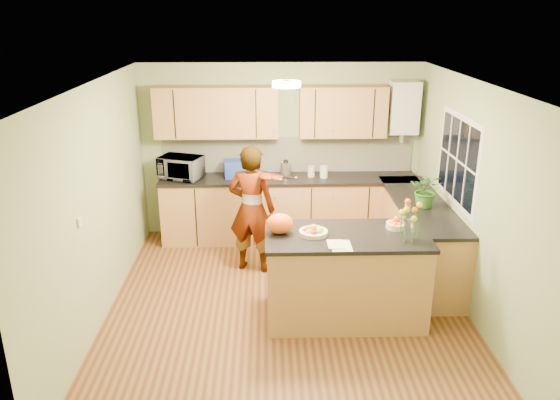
{
  "coord_description": "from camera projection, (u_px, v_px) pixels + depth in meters",
  "views": [
    {
      "loc": [
        -0.22,
        -5.43,
        3.22
      ],
      "look_at": [
        -0.06,
        0.5,
        1.11
      ],
      "focal_mm": 35.0,
      "sensor_mm": 36.0,
      "label": 1
    }
  ],
  "objects": [
    {
      "name": "floor",
      "position": [
        287.0,
        307.0,
        6.2
      ],
      "size": [
        4.5,
        4.5,
        0.0
      ],
      "primitive_type": "plane",
      "color": "#562C18",
      "rests_on": "ground"
    },
    {
      "name": "ceiling",
      "position": [
        288.0,
        84.0,
        5.36
      ],
      "size": [
        4.0,
        4.5,
        0.02
      ],
      "primitive_type": "cube",
      "color": "silver",
      "rests_on": "wall_back"
    },
    {
      "name": "wall_back",
      "position": [
        281.0,
        151.0,
        7.9
      ],
      "size": [
        4.0,
        0.02,
        2.5
      ],
      "primitive_type": "cube",
      "color": "#8EA475",
      "rests_on": "floor"
    },
    {
      "name": "wall_front",
      "position": [
        300.0,
        317.0,
        3.66
      ],
      "size": [
        4.0,
        0.02,
        2.5
      ],
      "primitive_type": "cube",
      "color": "#8EA475",
      "rests_on": "floor"
    },
    {
      "name": "wall_left",
      "position": [
        97.0,
        205.0,
        5.73
      ],
      "size": [
        0.02,
        4.5,
        2.5
      ],
      "primitive_type": "cube",
      "color": "#8EA475",
      "rests_on": "floor"
    },
    {
      "name": "wall_right",
      "position": [
        474.0,
        202.0,
        5.83
      ],
      "size": [
        0.02,
        4.5,
        2.5
      ],
      "primitive_type": "cube",
      "color": "#8EA475",
      "rests_on": "floor"
    },
    {
      "name": "back_counter",
      "position": [
        289.0,
        208.0,
        7.88
      ],
      "size": [
        3.64,
        0.62,
        0.94
      ],
      "color": "#AB7B44",
      "rests_on": "floor"
    },
    {
      "name": "right_counter",
      "position": [
        419.0,
        237.0,
        6.88
      ],
      "size": [
        0.62,
        2.24,
        0.94
      ],
      "color": "#AB7B44",
      "rests_on": "floor"
    },
    {
      "name": "splashback",
      "position": [
        288.0,
        154.0,
        7.9
      ],
      "size": [
        3.6,
        0.02,
        0.52
      ],
      "primitive_type": "cube",
      "color": "#EDE7CD",
      "rests_on": "back_counter"
    },
    {
      "name": "upper_cabinets",
      "position": [
        269.0,
        112.0,
        7.53
      ],
      "size": [
        3.2,
        0.34,
        0.7
      ],
      "color": "#AB7B44",
      "rests_on": "wall_back"
    },
    {
      "name": "boiler",
      "position": [
        404.0,
        108.0,
        7.57
      ],
      "size": [
        0.4,
        0.3,
        0.86
      ],
      "color": "silver",
      "rests_on": "wall_back"
    },
    {
      "name": "window_right",
      "position": [
        457.0,
        160.0,
        6.29
      ],
      "size": [
        0.01,
        1.3,
        1.05
      ],
      "color": "silver",
      "rests_on": "wall_right"
    },
    {
      "name": "light_switch",
      "position": [
        80.0,
        222.0,
        5.15
      ],
      "size": [
        0.02,
        0.09,
        0.09
      ],
      "primitive_type": "cube",
      "color": "silver",
      "rests_on": "wall_left"
    },
    {
      "name": "ceiling_lamp",
      "position": [
        287.0,
        84.0,
        5.66
      ],
      "size": [
        0.3,
        0.3,
        0.07
      ],
      "color": "#FFEABF",
      "rests_on": "ceiling"
    },
    {
      "name": "peninsula_island",
      "position": [
        345.0,
        276.0,
        5.85
      ],
      "size": [
        1.71,
        0.87,
        0.98
      ],
      "color": "#AB7B44",
      "rests_on": "floor"
    },
    {
      "name": "fruit_dish",
      "position": [
        313.0,
        231.0,
        5.67
      ],
      "size": [
        0.3,
        0.3,
        0.1
      ],
      "color": "beige",
      "rests_on": "peninsula_island"
    },
    {
      "name": "orange_bowl",
      "position": [
        396.0,
        224.0,
        5.83
      ],
      "size": [
        0.22,
        0.22,
        0.13
      ],
      "color": "beige",
      "rests_on": "peninsula_island"
    },
    {
      "name": "flower_vase",
      "position": [
        411.0,
        212.0,
        5.43
      ],
      "size": [
        0.26,
        0.26,
        0.47
      ],
      "rotation": [
        0.0,
        0.0,
        -0.03
      ],
      "color": "silver",
      "rests_on": "peninsula_island"
    },
    {
      "name": "orange_bag",
      "position": [
        280.0,
        224.0,
        5.68
      ],
      "size": [
        0.28,
        0.24,
        0.21
      ],
      "primitive_type": "ellipsoid",
      "rotation": [
        0.0,
        0.0,
        0.0
      ],
      "color": "#FF5615",
      "rests_on": "peninsula_island"
    },
    {
      "name": "papers",
      "position": [
        341.0,
        246.0,
        5.4
      ],
      "size": [
        0.2,
        0.28,
        0.01
      ],
      "primitive_type": "cube",
      "color": "white",
      "rests_on": "peninsula_island"
    },
    {
      "name": "violinist",
      "position": [
        252.0,
        209.0,
        6.84
      ],
      "size": [
        0.68,
        0.53,
        1.65
      ],
      "primitive_type": "imported",
      "rotation": [
        0.0,
        0.0,
        2.88
      ],
      "color": "tan",
      "rests_on": "floor"
    },
    {
      "name": "violin",
      "position": [
        267.0,
        177.0,
        6.47
      ],
      "size": [
        0.58,
        0.51,
        0.15
      ],
      "primitive_type": null,
      "rotation": [
        0.17,
        0.0,
        -0.61
      ],
      "color": "#520F05",
      "rests_on": "violinist"
    },
    {
      "name": "microwave",
      "position": [
        181.0,
        167.0,
        7.63
      ],
      "size": [
        0.67,
        0.55,
        0.32
      ],
      "primitive_type": "imported",
      "rotation": [
        0.0,
        0.0,
        -0.34
      ],
      "color": "silver",
      "rests_on": "back_counter"
    },
    {
      "name": "blue_box",
      "position": [
        235.0,
        169.0,
        7.68
      ],
      "size": [
        0.34,
        0.26,
        0.25
      ],
      "primitive_type": "cube",
      "rotation": [
        0.0,
        0.0,
        0.13
      ],
      "color": "#213B9A",
      "rests_on": "back_counter"
    },
    {
      "name": "kettle",
      "position": [
        286.0,
        169.0,
        7.72
      ],
      "size": [
        0.15,
        0.15,
        0.29
      ],
      "rotation": [
        0.0,
        0.0,
        -0.33
      ],
      "color": "silver",
      "rests_on": "back_counter"
    },
    {
      "name": "jar_cream",
      "position": [
        311.0,
        171.0,
        7.73
      ],
      "size": [
        0.13,
        0.13,
        0.15
      ],
      "primitive_type": "cylinder",
      "rotation": [
        0.0,
        0.0,
        -0.39
      ],
      "color": "beige",
      "rests_on": "back_counter"
    },
    {
      "name": "jar_white",
      "position": [
        324.0,
        172.0,
        7.68
      ],
      "size": [
        0.11,
        0.11,
        0.17
      ],
      "primitive_type": "cylinder",
      "rotation": [
        0.0,
        0.0,
        -0.0
      ],
      "color": "silver",
      "rests_on": "back_counter"
    },
    {
      "name": "potted_plant",
      "position": [
        427.0,
        190.0,
        6.51
      ],
      "size": [
        0.49,
        0.46,
        0.43
      ],
      "primitive_type": "imported",
      "rotation": [
        0.0,
        0.0,
        -0.41
      ],
      "color": "#366A23",
      "rests_on": "right_counter"
    }
  ]
}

